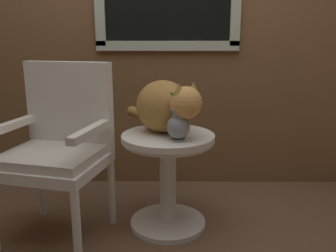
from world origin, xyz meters
name	(u,v)px	position (x,y,z in m)	size (l,w,h in m)	color
ground_plane	(157,237)	(0.00, 0.00, 0.00)	(6.00, 6.00, 0.00)	brown
back_wall	(161,11)	(0.00, 0.85, 1.31)	(4.00, 0.07, 2.60)	brown
wicker_side_table	(168,166)	(0.06, 0.15, 0.38)	(0.54, 0.54, 0.58)	silver
wicker_chair	(59,143)	(-0.55, 0.08, 0.54)	(0.63, 0.60, 0.99)	silver
cat	(165,106)	(0.05, 0.19, 0.73)	(0.47, 0.59, 0.32)	#AD7A3D
pewter_vase_with_ivy	(178,124)	(0.12, 0.02, 0.67)	(0.13, 0.13, 0.26)	gray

